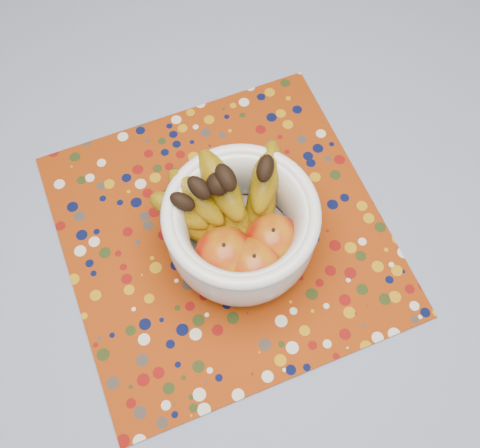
# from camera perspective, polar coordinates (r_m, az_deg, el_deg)

# --- Properties ---
(table) EXTENTS (1.20, 1.20, 0.75)m
(table) POSITION_cam_1_polar(r_m,az_deg,el_deg) (0.91, -0.91, -3.97)
(table) COLOR brown
(table) RESTS_ON ground
(tablecloth) EXTENTS (1.32, 1.32, 0.01)m
(tablecloth) POSITION_cam_1_polar(r_m,az_deg,el_deg) (0.83, -0.99, -2.01)
(tablecloth) COLOR slate
(tablecloth) RESTS_ON table
(placemat) EXTENTS (0.51, 0.51, 0.00)m
(placemat) POSITION_cam_1_polar(r_m,az_deg,el_deg) (0.83, -1.64, -0.96)
(placemat) COLOR maroon
(placemat) RESTS_ON tablecloth
(fruit_bowl) EXTENTS (0.25, 0.22, 0.17)m
(fruit_bowl) POSITION_cam_1_polar(r_m,az_deg,el_deg) (0.75, -0.57, 0.25)
(fruit_bowl) COLOR white
(fruit_bowl) RESTS_ON placemat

